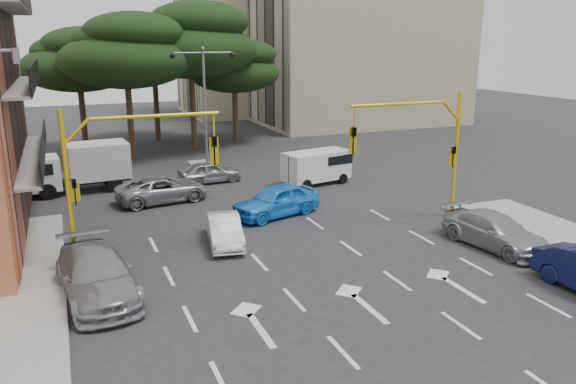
% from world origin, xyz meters
% --- Properties ---
extents(ground, '(120.00, 120.00, 0.00)m').
position_xyz_m(ground, '(0.00, 0.00, 0.00)').
color(ground, '#28282B').
rests_on(ground, ground).
extents(median_strip, '(1.40, 6.00, 0.15)m').
position_xyz_m(median_strip, '(0.00, 16.00, 0.07)').
color(median_strip, gray).
rests_on(median_strip, ground).
extents(apartment_beige_near, '(20.20, 12.15, 18.70)m').
position_xyz_m(apartment_beige_near, '(19.95, 32.00, 9.35)').
color(apartment_beige_near, tan).
rests_on(apartment_beige_near, ground).
extents(apartment_beige_far, '(16.20, 12.15, 16.70)m').
position_xyz_m(apartment_beige_far, '(12.95, 44.00, 8.35)').
color(apartment_beige_far, tan).
rests_on(apartment_beige_far, ground).
extents(pine_left_near, '(9.15, 9.15, 10.23)m').
position_xyz_m(pine_left_near, '(-3.94, 21.96, 7.60)').
color(pine_left_near, '#382616').
rests_on(pine_left_near, ground).
extents(pine_center, '(9.98, 9.98, 11.16)m').
position_xyz_m(pine_center, '(1.06, 23.96, 8.30)').
color(pine_center, '#382616').
rests_on(pine_center, ground).
extents(pine_left_far, '(8.32, 8.32, 9.30)m').
position_xyz_m(pine_left_far, '(-6.94, 25.96, 6.91)').
color(pine_left_far, '#382616').
rests_on(pine_left_far, ground).
extents(pine_right, '(7.49, 7.49, 8.37)m').
position_xyz_m(pine_right, '(5.06, 25.96, 6.22)').
color(pine_right, '#382616').
rests_on(pine_right, ground).
extents(pine_back, '(9.15, 9.15, 10.23)m').
position_xyz_m(pine_back, '(-0.94, 28.96, 7.60)').
color(pine_back, '#382616').
rests_on(pine_back, ground).
extents(signal_mast_right, '(5.79, 0.37, 6.00)m').
position_xyz_m(signal_mast_right, '(6.80, 1.99, 3.88)').
color(signal_mast_right, yellow).
rests_on(signal_mast_right, ground).
extents(signal_mast_left, '(5.79, 0.37, 6.00)m').
position_xyz_m(signal_mast_left, '(-6.80, 1.99, 3.88)').
color(signal_mast_left, yellow).
rests_on(signal_mast_left, ground).
extents(street_lamp_center, '(4.16, 0.36, 7.77)m').
position_xyz_m(street_lamp_center, '(0.00, 16.00, 5.43)').
color(street_lamp_center, slate).
rests_on(street_lamp_center, median_strip).
extents(car_white_hatch, '(1.90, 3.91, 1.23)m').
position_xyz_m(car_white_hatch, '(-2.68, 2.46, 0.62)').
color(car_white_hatch, silver).
rests_on(car_white_hatch, ground).
extents(car_blue_compact, '(4.89, 3.08, 1.55)m').
position_xyz_m(car_blue_compact, '(0.75, 5.33, 0.78)').
color(car_blue_compact, '#1B80E2').
rests_on(car_blue_compact, ground).
extents(car_silver_wagon, '(2.76, 5.60, 1.57)m').
position_xyz_m(car_silver_wagon, '(-8.00, -0.76, 0.78)').
color(car_silver_wagon, gray).
rests_on(car_silver_wagon, ground).
extents(car_silver_cross_a, '(5.15, 2.95, 1.35)m').
position_xyz_m(car_silver_cross_a, '(-3.95, 9.89, 0.68)').
color(car_silver_cross_a, '#929599').
rests_on(car_silver_cross_a, ground).
extents(car_silver_cross_b, '(3.92, 1.84, 1.30)m').
position_xyz_m(car_silver_cross_b, '(-0.62, 13.00, 0.65)').
color(car_silver_cross_b, '#979B9F').
rests_on(car_silver_cross_b, ground).
extents(car_silver_parked, '(2.57, 5.01, 1.39)m').
position_xyz_m(car_silver_parked, '(7.60, -2.09, 0.70)').
color(car_silver_parked, '#999CA0').
rests_on(car_silver_parked, ground).
extents(van_white, '(4.28, 2.58, 2.00)m').
position_xyz_m(van_white, '(5.22, 10.31, 1.00)').
color(van_white, white).
rests_on(van_white, ground).
extents(box_truck_a, '(5.66, 2.75, 2.70)m').
position_xyz_m(box_truck_a, '(-7.85, 13.77, 1.35)').
color(box_truck_a, white).
rests_on(box_truck_a, ground).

